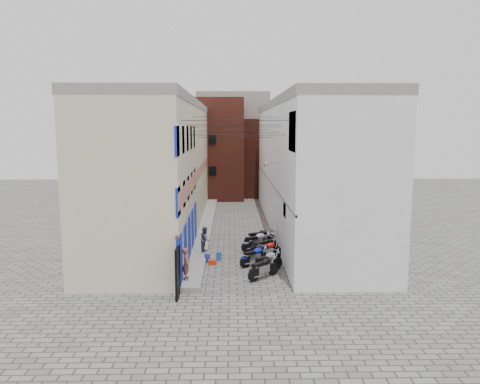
{
  "coord_description": "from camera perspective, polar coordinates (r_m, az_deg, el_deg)",
  "views": [
    {
      "loc": [
        -0.25,
        -19.6,
        7.21
      ],
      "look_at": [
        0.34,
        10.5,
        3.0
      ],
      "focal_mm": 35.0,
      "sensor_mm": 36.0,
      "label": 1
    }
  ],
  "objects": [
    {
      "name": "red_crate",
      "position": [
        24.95,
        -3.38,
        -8.54
      ],
      "size": [
        0.44,
        0.34,
        0.26
      ],
      "primitive_type": "cube",
      "rotation": [
        0.0,
        0.0,
        -0.08
      ],
      "color": "red",
      "rests_on": "ground"
    },
    {
      "name": "ground",
      "position": [
        20.88,
        -0.37,
        -12.24
      ],
      "size": [
        90.0,
        90.0,
        0.0
      ],
      "primitive_type": "plane",
      "color": "#5E5B58",
      "rests_on": "ground"
    },
    {
      "name": "person_b",
      "position": [
        26.41,
        -4.25,
        -5.76
      ],
      "size": [
        0.66,
        0.78,
        1.41
      ],
      "primitive_type": "imported",
      "rotation": [
        0.0,
        0.0,
        1.37
      ],
      "color": "#3A3A57",
      "rests_on": "plinth"
    },
    {
      "name": "motorcycle_d",
      "position": [
        25.69,
        3.38,
        -7.04
      ],
      "size": [
        1.97,
        1.62,
        1.14
      ],
      "primitive_type": null,
      "rotation": [
        0.0,
        0.0,
        -0.97
      ],
      "color": "#BB0E0D",
      "rests_on": "ground"
    },
    {
      "name": "building_far_brick_right",
      "position": [
        49.81,
        2.63,
        4.26
      ],
      "size": [
        5.0,
        6.0,
        8.0
      ],
      "primitive_type": "cube",
      "color": "maroon",
      "rests_on": "ground"
    },
    {
      "name": "motorcycle_e",
      "position": [
        26.56,
        2.97,
        -6.54
      ],
      "size": [
        1.99,
        1.49,
        1.13
      ],
      "primitive_type": null,
      "rotation": [
        0.0,
        0.0,
        -1.06
      ],
      "color": "black",
      "rests_on": "ground"
    },
    {
      "name": "motorcycle_c",
      "position": [
        24.67,
        1.82,
        -7.69
      ],
      "size": [
        1.9,
        1.63,
        1.11
      ],
      "primitive_type": null,
      "rotation": [
        0.0,
        0.0,
        -0.93
      ],
      "color": "#0D1AC4",
      "rests_on": "ground"
    },
    {
      "name": "motorcycle_a",
      "position": [
        22.67,
        2.89,
        -9.05
      ],
      "size": [
        1.91,
        1.84,
        1.17
      ],
      "primitive_type": null,
      "rotation": [
        0.0,
        0.0,
        -0.82
      ],
      "color": "black",
      "rests_on": "ground"
    },
    {
      "name": "water_jug_near",
      "position": [
        25.38,
        -4.05,
        -8.03
      ],
      "size": [
        0.36,
        0.36,
        0.46
      ],
      "primitive_type": "cylinder",
      "rotation": [
        0.0,
        0.0,
        0.27
      ],
      "color": "#2434B8",
      "rests_on": "ground"
    },
    {
      "name": "overhead_wires",
      "position": [
        27.24,
        -0.6,
        7.78
      ],
      "size": [
        5.8,
        13.02,
        1.32
      ],
      "color": "black",
      "rests_on": "ground"
    },
    {
      "name": "motorcycle_g",
      "position": [
        28.37,
        2.49,
        -5.46
      ],
      "size": [
        2.28,
        1.48,
        1.26
      ],
      "primitive_type": null,
      "rotation": [
        0.0,
        0.0,
        -1.17
      ],
      "color": "black",
      "rests_on": "ground"
    },
    {
      "name": "motorcycle_b",
      "position": [
        23.6,
        3.35,
        -8.35
      ],
      "size": [
        1.96,
        1.8,
        1.18
      ],
      "primitive_type": null,
      "rotation": [
        0.0,
        0.0,
        -0.87
      ],
      "color": "#A6A6AA",
      "rests_on": "ground"
    },
    {
      "name": "plinth",
      "position": [
        33.41,
        -4.19,
        -4.31
      ],
      "size": [
        0.9,
        26.0,
        0.25
      ],
      "primitive_type": "cube",
      "color": "gray",
      "rests_on": "ground"
    },
    {
      "name": "building_far_concrete",
      "position": [
        53.62,
        -0.85,
        6.13
      ],
      "size": [
        8.0,
        5.0,
        11.0
      ],
      "primitive_type": "cube",
      "color": "gray",
      "rests_on": "ground"
    },
    {
      "name": "far_shopfront",
      "position": [
        45.2,
        -0.79,
        0.32
      ],
      "size": [
        2.0,
        0.3,
        2.4
      ],
      "primitive_type": "cube",
      "color": "black",
      "rests_on": "ground"
    },
    {
      "name": "person_a",
      "position": [
        21.79,
        -6.56,
        -8.68
      ],
      "size": [
        0.41,
        0.57,
        1.48
      ],
      "primitive_type": "imported",
      "rotation": [
        0.0,
        0.0,
        1.67
      ],
      "color": "brown",
      "rests_on": "plinth"
    },
    {
      "name": "building_right",
      "position": [
        33.12,
        8.02,
        3.2
      ],
      "size": [
        5.94,
        26.0,
        9.0
      ],
      "color": "silver",
      "rests_on": "ground"
    },
    {
      "name": "motorcycle_f",
      "position": [
        27.51,
        2.1,
        -5.91
      ],
      "size": [
        2.17,
        1.72,
        1.24
      ],
      "primitive_type": null,
      "rotation": [
        0.0,
        0.0,
        -1.0
      ],
      "color": "#9E9EA2",
      "rests_on": "ground"
    },
    {
      "name": "water_jug_far",
      "position": [
        25.69,
        -2.57,
        -7.81
      ],
      "size": [
        0.39,
        0.39,
        0.47
      ],
      "primitive_type": "cylinder",
      "rotation": [
        0.0,
        0.0,
        0.42
      ],
      "color": "blue",
      "rests_on": "ground"
    },
    {
      "name": "building_far_brick_left",
      "position": [
        47.68,
        -3.23,
        5.29
      ],
      "size": [
        6.0,
        6.0,
        10.0
      ],
      "primitive_type": "cube",
      "color": "maroon",
      "rests_on": "ground"
    },
    {
      "name": "building_left",
      "position": [
        33.0,
        -9.37,
        3.14
      ],
      "size": [
        5.1,
        27.0,
        9.0
      ],
      "color": "beige",
      "rests_on": "ground"
    }
  ]
}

